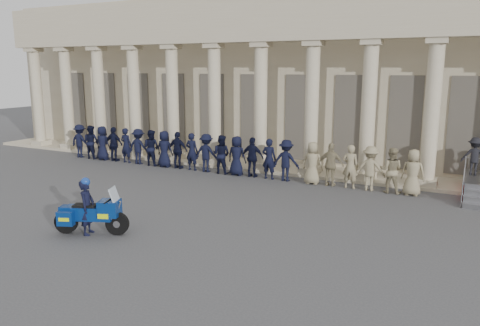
# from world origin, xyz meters

# --- Properties ---
(ground) EXTENTS (90.00, 90.00, 0.00)m
(ground) POSITION_xyz_m (0.00, 0.00, 0.00)
(ground) COLOR #414144
(ground) RESTS_ON ground
(building) EXTENTS (40.00, 12.50, 9.00)m
(building) POSITION_xyz_m (-0.00, 14.74, 4.52)
(building) COLOR #BAAC8C
(building) RESTS_ON ground
(officer_rank) EXTENTS (19.21, 0.72, 1.90)m
(officer_rank) POSITION_xyz_m (-3.21, 6.63, 0.95)
(officer_rank) COLOR black
(officer_rank) RESTS_ON ground
(motorcycle) EXTENTS (2.26, 1.37, 1.52)m
(motorcycle) POSITION_xyz_m (-2.22, -2.63, 0.66)
(motorcycle) COLOR black
(motorcycle) RESTS_ON ground
(rider) EXTENTS (0.62, 0.74, 1.82)m
(rider) POSITION_xyz_m (-2.34, -2.68, 0.90)
(rider) COLOR black
(rider) RESTS_ON ground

